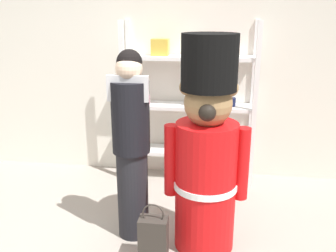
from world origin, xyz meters
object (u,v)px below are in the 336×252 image
object	(u,v)px
shopping_bag	(153,239)
person_shopper	(131,143)
teddy_bear_guard	(206,154)
merchandise_shelf	(188,102)

from	to	relation	value
shopping_bag	person_shopper	bearing A→B (deg)	123.85
person_shopper	teddy_bear_guard	bearing A→B (deg)	-6.64
teddy_bear_guard	person_shopper	xyz separation A→B (m)	(-0.61, 0.07, 0.04)
merchandise_shelf	shopping_bag	distance (m)	1.71
person_shopper	shopping_bag	xyz separation A→B (m)	(0.23, -0.35, -0.64)
teddy_bear_guard	shopping_bag	bearing A→B (deg)	-143.37
person_shopper	shopping_bag	world-z (taller)	person_shopper
merchandise_shelf	teddy_bear_guard	bearing A→B (deg)	-79.14
merchandise_shelf	teddy_bear_guard	xyz separation A→B (m)	(0.24, -1.28, -0.10)
merchandise_shelf	shopping_bag	xyz separation A→B (m)	(-0.13, -1.55, -0.70)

